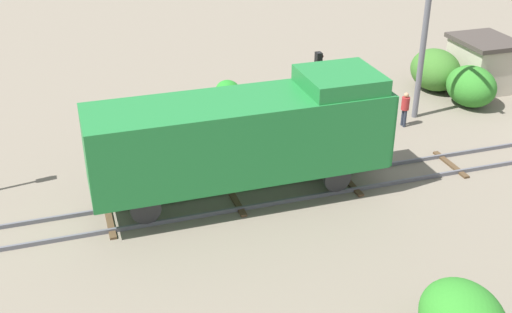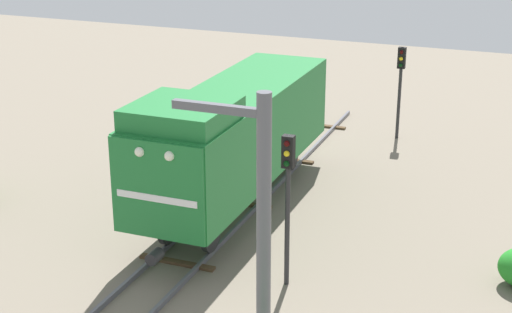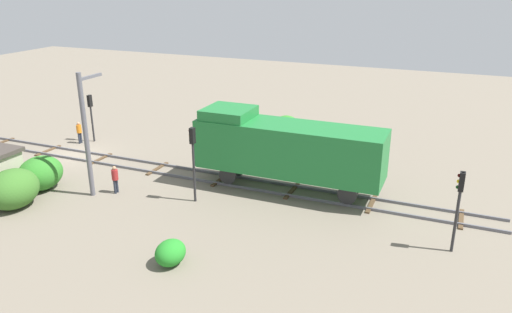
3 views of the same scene
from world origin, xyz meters
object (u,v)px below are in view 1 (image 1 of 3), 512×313
(locomotive, at_px, (246,134))
(traffic_signal_mid, at_px, (318,83))
(worker_by_signal, at_px, (405,107))
(catenary_mast, at_px, (424,41))
(relay_hut, at_px, (482,63))

(locomotive, height_order, traffic_signal_mid, locomotive)
(worker_by_signal, bearing_deg, catenary_mast, -119.29)
(locomotive, relative_size, traffic_signal_mid, 2.64)
(traffic_signal_mid, relative_size, catenary_mast, 0.60)
(traffic_signal_mid, height_order, catenary_mast, catenary_mast)
(locomotive, xyz_separation_m, traffic_signal_mid, (3.40, -4.25, 0.27))
(worker_by_signal, xyz_separation_m, catenary_mast, (0.73, -1.08, 2.88))
(worker_by_signal, bearing_deg, traffic_signal_mid, 35.90)
(locomotive, distance_m, catenary_mast, 11.42)
(locomotive, bearing_deg, catenary_mast, -64.27)
(locomotive, bearing_deg, relay_hut, -64.45)
(traffic_signal_mid, bearing_deg, catenary_mast, -75.63)
(locomotive, distance_m, relay_hut, 17.44)
(locomotive, height_order, relay_hut, locomotive)
(catenary_mast, bearing_deg, relay_hut, -64.77)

